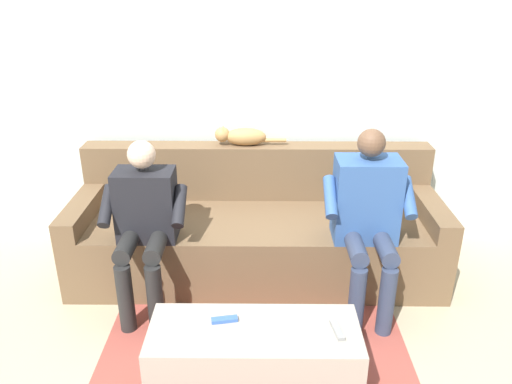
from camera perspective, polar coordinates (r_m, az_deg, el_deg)
name	(u,v)px	position (r m, az deg, el deg)	size (l,w,h in m)	color
ground_plane	(255,330)	(3.25, -0.07, -15.42)	(8.00, 8.00, 0.00)	tan
back_wall	(257,79)	(3.83, 0.12, 12.68)	(4.93, 0.06, 2.64)	silver
couch	(256,230)	(3.71, 0.05, -4.38)	(2.60, 0.89, 0.87)	brown
coffee_table	(254,361)	(2.74, -0.18, -18.59)	(1.07, 0.42, 0.41)	#A89E8E
person_left_seated	(367,211)	(3.23, 12.53, -2.15)	(0.56, 0.58, 1.19)	#335693
person_right_seated	(145,218)	(3.24, -12.53, -2.91)	(0.53, 0.53, 1.11)	black
cat_on_backrest	(242,136)	(3.74, -1.66, 6.34)	(0.53, 0.13, 0.14)	#B7844C
remote_blue	(225,320)	(2.66, -3.59, -14.25)	(0.13, 0.04, 0.02)	#3860B7
remote_gray	(337,330)	(2.62, 9.20, -15.19)	(0.15, 0.04, 0.02)	gray
floor_rug	(255,368)	(2.99, -0.14, -19.35)	(1.80, 1.80, 0.01)	#9E473D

